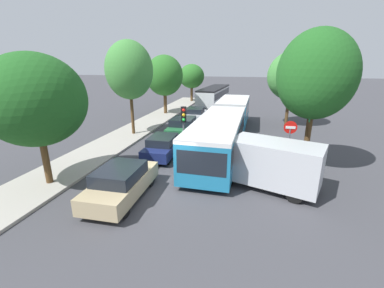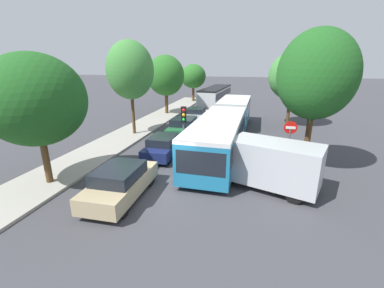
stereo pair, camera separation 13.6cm
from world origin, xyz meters
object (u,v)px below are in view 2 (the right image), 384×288
Objects in this scene: articulated_bus at (227,123)px; queued_car_green at (184,127)px; white_van at (269,163)px; no_entry_sign at (289,138)px; tree_left_mid at (130,70)px; tree_left_distant at (193,76)px; queued_car_tan at (121,182)px; direction_sign_post at (309,125)px; tree_left_far at (166,76)px; queued_car_silver at (197,114)px; queued_car_navy at (163,146)px; tree_right_mid at (293,76)px; tree_left_near at (35,100)px; city_bus_rear at (216,94)px; traffic_light at (184,122)px; tree_right_near at (317,75)px.

articulated_bus is 3.71m from queued_car_green.
no_entry_sign is at bearing -95.34° from white_van.
queued_car_green is 0.83× the size of white_van.
tree_left_mid reaches higher than tree_left_distant.
direction_sign_post is (8.46, 5.64, 1.79)m from queued_car_tan.
tree_left_distant is (0.69, 10.23, -0.58)m from tree_left_far.
queued_car_silver is 0.60× the size of tree_left_far.
queued_car_navy is 0.58× the size of tree_right_mid.
no_entry_sign is (7.47, 5.06, 1.11)m from queued_car_tan.
tree_right_mid reaches higher than tree_left_far.
tree_left_near is at bearing -68.00° from no_entry_sign.
city_bus_rear is at bearing -0.74° from queued_car_tan.
tree_left_far is at bearing 17.42° from queued_car_navy.
white_van reaches higher than queued_car_silver.
tree_left_distant is (-3.66, 1.35, 2.41)m from city_bus_rear.
white_van is 3.88m from direction_sign_post.
no_entry_sign is at bearing -64.98° from tree_left_distant.
no_entry_sign is (7.48, -0.46, 1.18)m from queued_car_navy.
no_entry_sign is 0.41× the size of tree_right_mid.
city_bus_rear is 1.79× the size of tree_left_near.
no_entry_sign is 1.33m from direction_sign_post.
tree_left_far is at bearing 157.91° from city_bus_rear.
tree_left_far reaches higher than queued_car_navy.
tree_right_mid reaches higher than no_entry_sign.
direction_sign_post is (8.47, 0.13, 1.86)m from queued_car_navy.
traffic_light is 0.61× the size of tree_left_distant.
tree_right_mid reaches higher than direction_sign_post.
queued_car_tan is 1.22× the size of direction_sign_post.
no_entry_sign reaches higher than queued_car_green.
articulated_bus reaches higher than queued_car_tan.
city_bus_rear is 10.33m from tree_left_far.
city_bus_rear is 17.41m from queued_car_green.
articulated_bus is 8.56m from tree_left_mid.
queued_car_silver is (-0.14, -11.67, -0.69)m from city_bus_rear.
tree_left_distant is at bearing 134.19° from tree_right_mid.
city_bus_rear is 3.13× the size of direction_sign_post.
tree_left_near is at bearing -68.30° from traffic_light.
queued_car_green is 1.12× the size of queued_car_silver.
direction_sign_post reaches higher than traffic_light.
direction_sign_post is at bearing -90.91° from tree_right_mid.
tree_left_mid reaches higher than white_van.
white_van is 1.49× the size of direction_sign_post.
no_entry_sign is at bearing -155.98° from tree_right_near.
white_van is at bearing -161.54° from city_bus_rear.
articulated_bus is 2.61× the size of tree_left_far.
queued_car_navy is 1.00× the size of queued_car_silver.
tree_right_near is (8.74, -10.63, 4.49)m from queued_car_silver.
queued_car_navy is at bearing -45.91° from tree_left_mid.
no_entry_sign is at bearing 42.16° from articulated_bus.
tree_left_mid is at bearing 21.96° from queued_car_tan.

